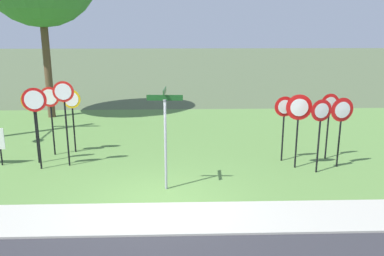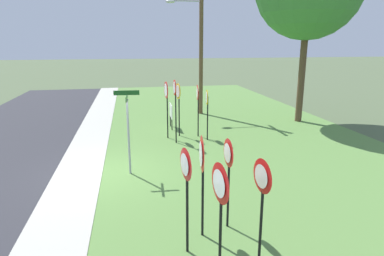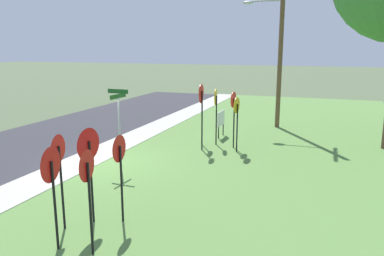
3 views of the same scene
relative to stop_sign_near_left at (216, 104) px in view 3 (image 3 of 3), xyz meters
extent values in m
plane|color=#4C5B3D|center=(4.14, -3.25, -1.85)|extent=(160.00, 160.00, 0.00)
cube|color=#2D2D33|center=(4.14, -8.05, -1.84)|extent=(44.00, 6.40, 0.01)
cube|color=#ADAA9E|center=(4.14, -4.05, -1.82)|extent=(44.00, 1.60, 0.06)
cube|color=#567F3D|center=(4.14, 2.75, -1.83)|extent=(44.00, 12.00, 0.04)
cylinder|color=black|center=(0.00, 0.03, -0.72)|extent=(0.06, 0.06, 2.18)
cylinder|color=gold|center=(0.00, -0.01, 0.32)|extent=(0.72, 0.13, 0.72)
cylinder|color=white|center=(0.00, -0.03, 0.32)|extent=(0.56, 0.09, 0.56)
cylinder|color=black|center=(1.09, -0.28, -0.56)|extent=(0.06, 0.06, 2.49)
cylinder|color=red|center=(1.09, -0.32, 0.64)|extent=(0.66, 0.04, 0.66)
cylinder|color=white|center=(1.09, -0.33, 0.64)|extent=(0.51, 0.02, 0.51)
cylinder|color=black|center=(0.92, 1.18, -0.81)|extent=(0.06, 0.06, 2.00)
cylinder|color=gold|center=(0.92, 1.14, 0.15)|extent=(0.66, 0.11, 0.66)
cylinder|color=white|center=(0.92, 1.12, 0.15)|extent=(0.51, 0.07, 0.51)
cylinder|color=black|center=(0.27, -0.55, -0.66)|extent=(0.06, 0.06, 2.30)
cylinder|color=red|center=(0.27, -0.59, 0.43)|extent=(0.74, 0.09, 0.74)
cylinder|color=white|center=(0.27, -0.61, 0.43)|extent=(0.58, 0.06, 0.58)
cylinder|color=black|center=(0.26, 0.89, -0.74)|extent=(0.06, 0.06, 2.13)
cylinder|color=red|center=(0.26, 0.85, 0.27)|extent=(0.68, 0.09, 0.68)
cylinder|color=white|center=(0.26, 0.83, 0.27)|extent=(0.53, 0.06, 0.53)
cylinder|color=black|center=(8.15, -0.03, -0.84)|extent=(0.06, 0.06, 1.94)
cone|color=red|center=(8.15, -0.07, 0.06)|extent=(0.67, 0.06, 0.67)
cone|color=white|center=(8.15, -0.09, 0.06)|extent=(0.46, 0.03, 0.46)
cylinder|color=black|center=(8.41, -0.71, -0.78)|extent=(0.06, 0.06, 2.06)
cone|color=red|center=(8.41, -0.75, 0.17)|extent=(0.81, 0.11, 0.81)
cone|color=white|center=(8.41, -0.77, 0.17)|extent=(0.55, 0.07, 0.55)
cylinder|color=black|center=(9.71, 0.14, -0.81)|extent=(0.06, 0.06, 2.00)
cone|color=red|center=(9.71, 0.10, 0.12)|extent=(0.66, 0.12, 0.66)
cone|color=silver|center=(9.71, 0.08, 0.12)|extent=(0.45, 0.08, 0.45)
cylinder|color=black|center=(9.79, -0.68, -0.83)|extent=(0.06, 0.06, 1.96)
cone|color=red|center=(9.79, -0.72, 0.08)|extent=(0.76, 0.14, 0.76)
cone|color=white|center=(9.79, -0.74, 0.08)|extent=(0.52, 0.09, 0.52)
cylinder|color=black|center=(8.95, -1.16, -0.79)|extent=(0.06, 0.06, 2.04)
cone|color=red|center=(8.95, -1.20, 0.16)|extent=(0.67, 0.15, 0.67)
cone|color=silver|center=(8.95, -1.22, 0.16)|extent=(0.45, 0.10, 0.46)
cylinder|color=#9EA0A8|center=(4.31, -2.31, -0.56)|extent=(0.07, 0.07, 2.51)
cylinder|color=#9EA0A8|center=(4.31, -2.31, 0.71)|extent=(0.09, 0.09, 0.03)
cube|color=#19511E|center=(4.31, -2.31, 0.77)|extent=(0.96, 0.07, 0.15)
cube|color=#19511E|center=(4.31, -2.31, 0.94)|extent=(0.06, 0.82, 0.15)
cylinder|color=brown|center=(-4.77, 2.10, 2.77)|extent=(0.24, 0.24, 9.16)
cylinder|color=#9EA0A8|center=(-4.77, 1.20, 4.78)|extent=(0.08, 1.80, 0.08)
ellipsoid|color=#B7B7BC|center=(-4.77, 0.30, 4.72)|extent=(0.40, 0.56, 0.18)
cylinder|color=black|center=(-1.90, -0.16, -1.53)|extent=(0.05, 0.05, 0.55)
cylinder|color=black|center=(-1.13, -0.17, -1.53)|extent=(0.05, 0.05, 0.55)
cube|color=white|center=(-1.51, -0.17, -0.91)|extent=(1.10, 0.06, 0.70)
camera|label=1|loc=(4.69, -12.50, 2.55)|focal=36.59mm
camera|label=2|loc=(15.07, -2.22, 2.52)|focal=31.13mm
camera|label=3|loc=(15.86, 4.56, 2.45)|focal=35.61mm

